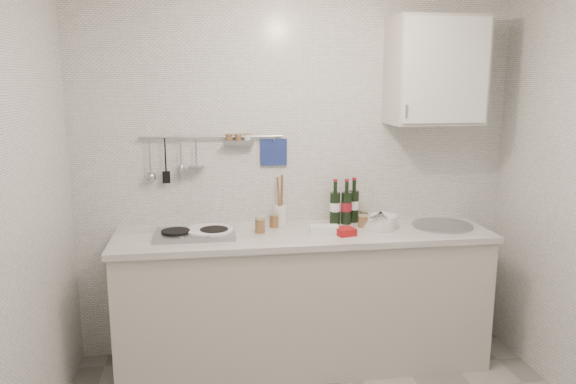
% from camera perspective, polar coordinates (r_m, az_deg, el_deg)
% --- Properties ---
extents(back_wall, '(3.00, 0.02, 2.50)m').
position_cam_1_polar(back_wall, '(3.88, 0.86, 1.79)').
color(back_wall, silver).
rests_on(back_wall, floor).
extents(counter, '(2.44, 0.64, 0.96)m').
position_cam_1_polar(counter, '(3.82, 1.67, -11.11)').
color(counter, '#B8B5AA').
rests_on(counter, floor).
extents(wall_rail, '(0.98, 0.09, 0.34)m').
position_cam_1_polar(wall_rail, '(3.77, -8.04, 4.11)').
color(wall_rail, '#93969B').
rests_on(wall_rail, back_wall).
extents(wall_cabinet, '(0.60, 0.38, 0.70)m').
position_cam_1_polar(wall_cabinet, '(3.91, 14.77, 11.80)').
color(wall_cabinet, '#B8B5AA').
rests_on(wall_cabinet, back_wall).
extents(plate_stack_hob, '(0.32, 0.32, 0.04)m').
position_cam_1_polar(plate_stack_hob, '(3.62, -8.04, -4.05)').
color(plate_stack_hob, '#5154B8').
rests_on(plate_stack_hob, counter).
extents(plate_stack_sink, '(0.24, 0.23, 0.09)m').
position_cam_1_polar(plate_stack_sink, '(3.80, 9.45, -2.99)').
color(plate_stack_sink, white).
rests_on(plate_stack_sink, counter).
extents(wine_bottles, '(0.22, 0.12, 0.31)m').
position_cam_1_polar(wine_bottles, '(3.87, 5.83, -0.94)').
color(wine_bottles, black).
rests_on(wine_bottles, counter).
extents(butter_dish, '(0.19, 0.12, 0.05)m').
position_cam_1_polar(butter_dish, '(3.62, 3.70, -3.83)').
color(butter_dish, white).
rests_on(butter_dish, counter).
extents(strawberry_punnet, '(0.14, 0.14, 0.05)m').
position_cam_1_polar(strawberry_punnet, '(3.60, 5.82, -4.01)').
color(strawberry_punnet, red).
rests_on(strawberry_punnet, counter).
extents(utensil_crock, '(0.08, 0.08, 0.35)m').
position_cam_1_polar(utensil_crock, '(3.84, -0.79, -2.09)').
color(utensil_crock, white).
rests_on(utensil_crock, counter).
extents(jar_a, '(0.06, 0.06, 0.09)m').
position_cam_1_polar(jar_a, '(3.77, -1.44, -2.91)').
color(jar_a, brown).
rests_on(jar_a, counter).
extents(jar_b, '(0.06, 0.06, 0.07)m').
position_cam_1_polar(jar_b, '(3.96, 7.69, -2.41)').
color(jar_b, brown).
rests_on(jar_b, counter).
extents(jar_c, '(0.07, 0.07, 0.08)m').
position_cam_1_polar(jar_c, '(3.80, 7.63, -2.92)').
color(jar_c, brown).
rests_on(jar_c, counter).
extents(jar_d, '(0.07, 0.07, 0.10)m').
position_cam_1_polar(jar_d, '(3.63, -2.87, -3.40)').
color(jar_d, brown).
rests_on(jar_d, counter).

